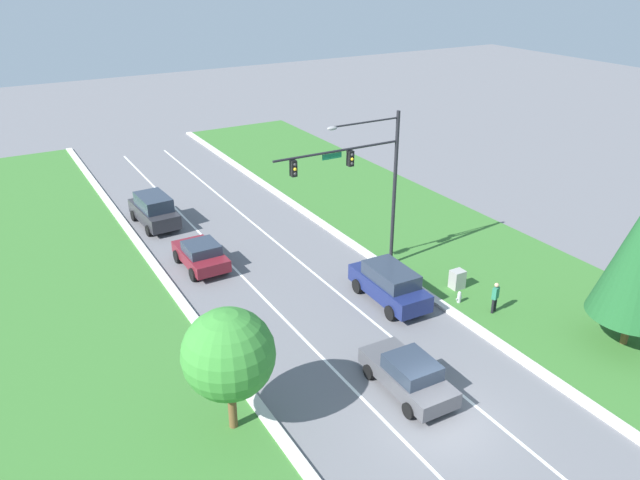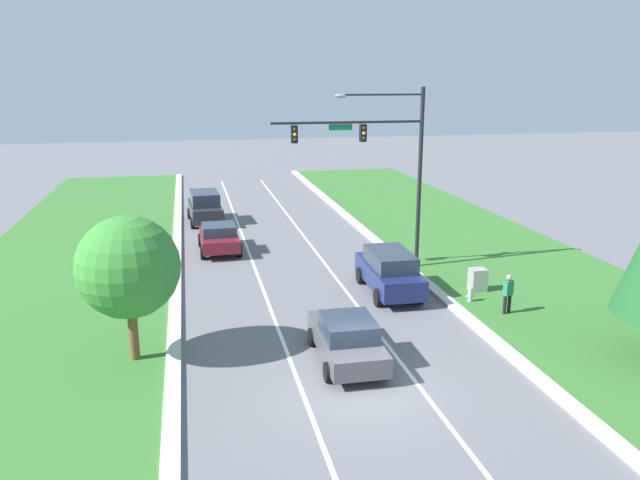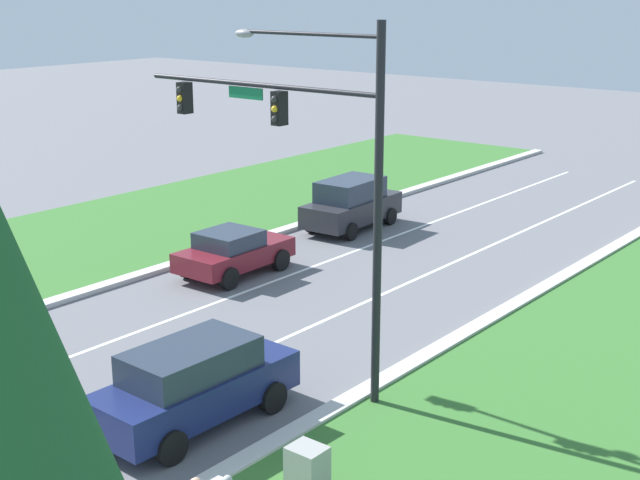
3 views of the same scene
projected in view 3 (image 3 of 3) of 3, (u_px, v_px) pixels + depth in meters
name	position (u px, v px, depth m)	size (l,w,h in m)	color
traffic_signal_mast	(310.00, 152.00, 20.62)	(7.32, 0.41, 8.83)	black
burgundy_sedan	(233.00, 252.00, 30.28)	(2.22, 4.20, 1.57)	maroon
navy_suv	(194.00, 383.00, 19.79)	(2.16, 4.96, 1.93)	navy
charcoal_suv	(351.00, 203.00, 36.00)	(2.31, 4.84, 2.07)	#28282D
utility_cabinet	(307.00, 473.00, 17.03)	(0.70, 0.60, 1.08)	#9E9E99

